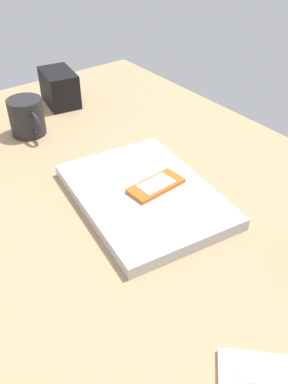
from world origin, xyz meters
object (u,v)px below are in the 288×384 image
at_px(cell_phone_on_desk, 263,372).
at_px(coffee_mug, 27,117).
at_px(laptop_closed, 144,195).
at_px(desk_organizer, 59,88).
at_px(cell_phone_on_laptop, 156,185).

xyz_separation_m(cell_phone_on_desk, coffee_mug, (-0.76, 0.03, 0.04)).
bearing_deg(coffee_mug, laptop_closed, 9.51).
relative_size(laptop_closed, cell_phone_on_desk, 2.90).
xyz_separation_m(cell_phone_on_desk, desk_organizer, (-0.87, 0.18, 0.04)).
xyz_separation_m(laptop_closed, desk_organizer, (-0.50, 0.08, 0.03)).
height_order(laptop_closed, cell_phone_on_desk, laptop_closed).
bearing_deg(cell_phone_on_desk, coffee_mug, 177.63).
bearing_deg(coffee_mug, cell_phone_on_laptop, 12.77).
xyz_separation_m(coffee_mug, desk_organizer, (-0.11, 0.15, 0.00)).
relative_size(laptop_closed, coffee_mug, 2.85).
bearing_deg(cell_phone_on_desk, laptop_closed, 165.67).
bearing_deg(coffee_mug, desk_organizer, 127.25).
height_order(coffee_mug, desk_organizer, desk_organizer).
distance_m(cell_phone_on_laptop, desk_organizer, 0.51).
relative_size(coffee_mug, desk_organizer, 0.93).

